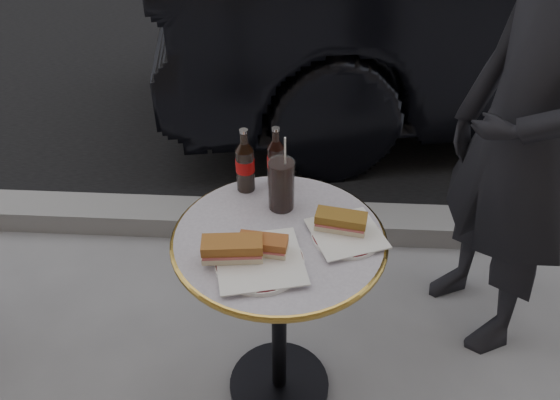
# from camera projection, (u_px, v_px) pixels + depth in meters

# --- Properties ---
(ground) EXTENTS (80.00, 80.00, 0.00)m
(ground) POSITION_uv_depth(u_px,v_px,m) (279.00, 387.00, 2.00)
(ground) COLOR gray
(ground) RESTS_ON ground
(curb) EXTENTS (40.00, 0.20, 0.12)m
(curb) POSITION_uv_depth(u_px,v_px,m) (290.00, 221.00, 2.69)
(curb) COLOR gray
(curb) RESTS_ON ground
(bistro_table) EXTENTS (0.62, 0.62, 0.73)m
(bistro_table) POSITION_uv_depth(u_px,v_px,m) (279.00, 320.00, 1.78)
(bistro_table) COLOR #BAB2C4
(bistro_table) RESTS_ON ground
(plate_left) EXTENTS (0.26, 0.26, 0.01)m
(plate_left) POSITION_uv_depth(u_px,v_px,m) (259.00, 262.00, 1.46)
(plate_left) COLOR white
(plate_left) RESTS_ON bistro_table
(plate_right) EXTENTS (0.24, 0.24, 0.01)m
(plate_right) POSITION_uv_depth(u_px,v_px,m) (346.00, 235.00, 1.55)
(plate_right) COLOR white
(plate_right) RESTS_ON bistro_table
(sandwich_left_a) EXTENTS (0.17, 0.09, 0.06)m
(sandwich_left_a) POSITION_uv_depth(u_px,v_px,m) (232.00, 250.00, 1.45)
(sandwich_left_a) COLOR #A26129
(sandwich_left_a) RESTS_ON plate_left
(sandwich_left_b) EXTENTS (0.14, 0.08, 0.05)m
(sandwich_left_b) POSITION_uv_depth(u_px,v_px,m) (263.00, 246.00, 1.47)
(sandwich_left_b) COLOR #A15628
(sandwich_left_b) RESTS_ON plate_left
(sandwich_right) EXTENTS (0.15, 0.09, 0.05)m
(sandwich_right) POSITION_uv_depth(u_px,v_px,m) (341.00, 222.00, 1.55)
(sandwich_right) COLOR olive
(sandwich_right) RESTS_ON plate_right
(cola_bottle_left) EXTENTS (0.06, 0.06, 0.22)m
(cola_bottle_left) POSITION_uv_depth(u_px,v_px,m) (245.00, 160.00, 1.68)
(cola_bottle_left) COLOR black
(cola_bottle_left) RESTS_ON bistro_table
(cola_bottle_right) EXTENTS (0.07, 0.07, 0.20)m
(cola_bottle_right) POSITION_uv_depth(u_px,v_px,m) (276.00, 156.00, 1.71)
(cola_bottle_right) COLOR black
(cola_bottle_right) RESTS_ON bistro_table
(cola_glass) EXTENTS (0.09, 0.09, 0.16)m
(cola_glass) POSITION_uv_depth(u_px,v_px,m) (281.00, 185.00, 1.62)
(cola_glass) COLOR black
(cola_glass) RESTS_ON bistro_table
(pedestrian) EXTENTS (0.60, 0.71, 1.66)m
(pedestrian) POSITION_uv_depth(u_px,v_px,m) (524.00, 143.00, 1.77)
(pedestrian) COLOR black
(pedestrian) RESTS_ON ground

